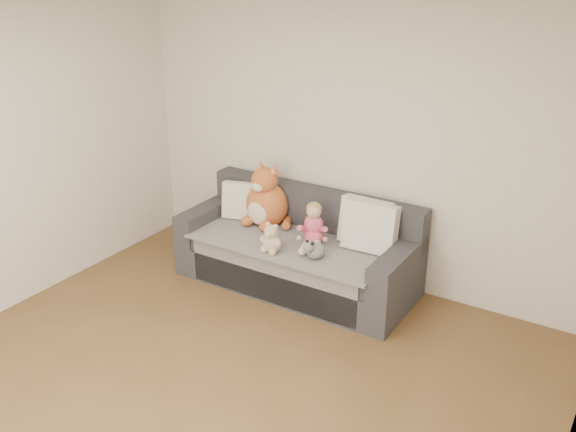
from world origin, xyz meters
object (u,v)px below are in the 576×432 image
(sofa, at_px, (299,253))
(teddy_bear, at_px, (271,240))
(plush_cat, at_px, (266,201))
(toddler, at_px, (313,227))
(sippy_cup, at_px, (277,239))

(sofa, xyz_separation_m, teddy_bear, (-0.04, -0.40, 0.27))
(plush_cat, height_order, teddy_bear, plush_cat)
(toddler, xyz_separation_m, plush_cat, (-0.62, 0.17, 0.07))
(toddler, distance_m, teddy_bear, 0.41)
(sofa, bearing_deg, sippy_cup, -106.36)
(toddler, bearing_deg, sofa, 136.94)
(teddy_bear, bearing_deg, toddler, 60.07)
(toddler, bearing_deg, teddy_bear, -148.74)
(plush_cat, relative_size, teddy_bear, 2.30)
(sippy_cup, bearing_deg, sofa, 73.64)
(plush_cat, xyz_separation_m, teddy_bear, (0.38, -0.50, -0.12))
(sofa, xyz_separation_m, plush_cat, (-0.43, 0.10, 0.40))
(plush_cat, xyz_separation_m, sippy_cup, (0.35, -0.36, -0.18))
(teddy_bear, bearing_deg, sofa, 88.54)
(sippy_cup, bearing_deg, teddy_bear, -77.32)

